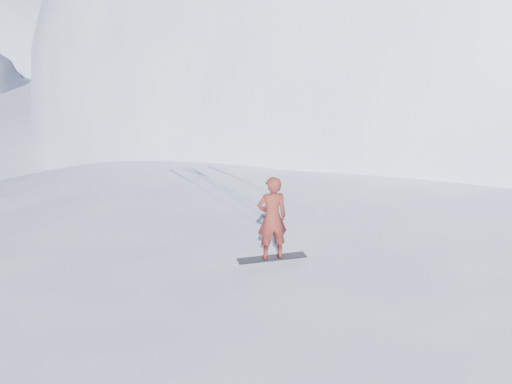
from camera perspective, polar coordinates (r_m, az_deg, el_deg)
ground at (r=13.62m, az=9.93°, el=-14.21°), size 400.00×400.00×0.00m
near_ridge at (r=16.38m, az=8.08°, el=-8.55°), size 36.00×28.00×4.80m
summit_peak at (r=46.15m, az=19.04°, el=7.14°), size 60.00×56.00×56.00m
peak_shoulder at (r=34.77m, az=9.05°, el=4.98°), size 28.00×24.00×18.00m
wind_bumps at (r=15.07m, az=4.18°, el=-10.78°), size 16.00×14.40×1.00m
snowboard at (r=11.46m, az=1.59°, el=-6.59°), size 1.42×0.34×0.02m
snowboarder at (r=11.15m, az=1.62°, el=-2.60°), size 0.63×0.43×1.67m
board_tracks at (r=16.25m, az=-2.87°, el=0.53°), size 2.81×5.94×0.04m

